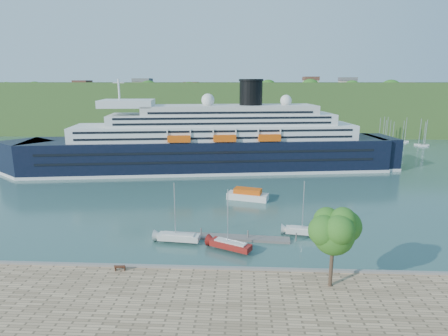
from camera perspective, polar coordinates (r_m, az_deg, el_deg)
ground at (r=50.46m, az=-2.73°, el=-15.96°), size 400.00×400.00×0.00m
far_hillside at (r=189.36m, az=1.55°, el=9.29°), size 400.00×50.00×24.00m
quay_coping at (r=49.74m, az=-2.77°, el=-14.91°), size 220.00×0.50×0.30m
cruise_ship at (r=104.12m, az=-2.43°, el=6.51°), size 113.37×31.49×25.19m
park_bench at (r=50.90m, az=-15.55°, el=-14.34°), size 1.44×0.65×0.91m
promenade_tree at (r=45.51m, az=16.25°, el=-11.08°), size 6.35×6.35×10.52m
floating_pontoon at (r=60.56m, az=1.86°, el=-10.58°), size 17.03×3.33×0.38m
sailboat_white_near at (r=57.95m, az=-7.01°, el=-7.09°), size 7.29×2.71×9.20m
sailboat_red at (r=54.91m, az=1.02°, el=-8.28°), size 7.09×4.78×8.98m
sailboat_white_far at (r=61.46m, az=12.40°, el=-6.34°), size 6.99×2.95×8.75m
tender_launch at (r=79.50m, az=3.64°, el=-3.98°), size 9.15×5.12×2.40m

